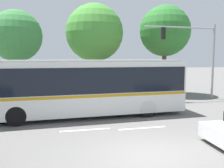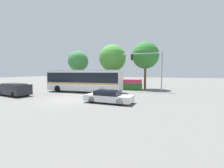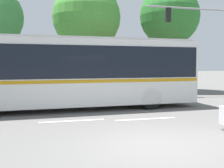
% 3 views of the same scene
% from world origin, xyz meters
% --- Properties ---
extents(ground_plane, '(140.00, 140.00, 0.00)m').
position_xyz_m(ground_plane, '(0.00, 0.00, 0.00)').
color(ground_plane, slate).
extents(city_bus, '(11.41, 2.93, 3.29)m').
position_xyz_m(city_bus, '(-1.28, 6.27, 1.87)').
color(city_bus, silver).
rests_on(city_bus, ground).
extents(traffic_light_pole, '(6.12, 0.24, 6.10)m').
position_xyz_m(traffic_light_pole, '(8.07, 9.94, 4.13)').
color(traffic_light_pole, gray).
rests_on(traffic_light_pole, ground).
extents(flowering_hedge, '(6.14, 1.16, 1.75)m').
position_xyz_m(flowering_hedge, '(3.47, 11.14, 0.86)').
color(flowering_hedge, '#286028').
rests_on(flowering_hedge, ground).
extents(street_tree_left, '(3.90, 3.90, 7.00)m').
position_xyz_m(street_tree_left, '(-5.87, 12.18, 5.03)').
color(street_tree_left, brown).
rests_on(street_tree_left, ground).
extents(street_tree_centre, '(5.12, 5.12, 8.19)m').
position_xyz_m(street_tree_centre, '(0.47, 14.17, 5.63)').
color(street_tree_centre, brown).
rests_on(street_tree_centre, ground).
extents(street_tree_right, '(4.61, 4.61, 8.16)m').
position_xyz_m(street_tree_right, '(6.81, 13.19, 5.82)').
color(street_tree_right, brown).
rests_on(street_tree_right, ground).
extents(lane_stripe_near, '(2.40, 0.16, 0.01)m').
position_xyz_m(lane_stripe_near, '(0.94, 3.14, 0.01)').
color(lane_stripe_near, silver).
rests_on(lane_stripe_near, ground).
extents(lane_stripe_mid, '(2.40, 0.16, 0.01)m').
position_xyz_m(lane_stripe_mid, '(-1.81, 3.49, 0.01)').
color(lane_stripe_mid, silver).
rests_on(lane_stripe_mid, ground).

